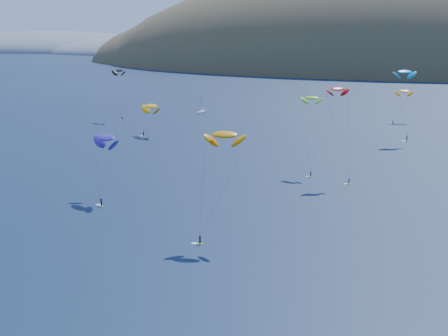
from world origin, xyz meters
TOP-DOWN VIEW (x-y plane):
  - island at (39.40, 562.36)m, footprint 730.00×300.00m
  - headland at (-445.26, 750.08)m, footprint 460.00×250.00m
  - sailboat at (-58.81, 223.44)m, footprint 8.54×7.33m
  - kitesurfer_1 at (-59.06, 162.31)m, footprint 11.48×10.56m
  - kitesurfer_2 at (3.38, 58.31)m, footprint 9.03×11.59m
  - kitesurfer_3 at (11.55, 122.26)m, footprint 6.45×11.64m
  - kitesurfer_4 at (37.28, 181.05)m, footprint 9.82×8.24m
  - kitesurfer_9 at (20.09, 114.80)m, footprint 9.50×10.73m
  - kitesurfer_10 at (-34.79, 77.60)m, footprint 10.99×15.11m
  - kitesurfer_11 at (36.81, 227.24)m, footprint 8.59×11.27m
  - kitesurfer_12 at (-89.54, 196.35)m, footprint 8.70×8.76m

SIDE VIEW (x-z plane):
  - island at x=39.40m, z-range -115.74..94.26m
  - headland at x=-445.26m, z-range -33.36..26.64m
  - sailboat at x=-58.81m, z-range -4.30..6.09m
  - kitesurfer_1 at x=-59.06m, z-range 4.26..18.65m
  - kitesurfer_11 at x=36.81m, z-range 5.64..21.46m
  - kitesurfer_10 at x=-34.79m, z-range 6.34..24.67m
  - kitesurfer_2 at x=3.38m, z-range 9.66..33.82m
  - kitesurfer_12 at x=-89.54m, z-range 9.92..34.31m
  - kitesurfer_3 at x=11.55m, z-range 10.16..34.16m
  - kitesurfer_9 at x=20.09m, z-range 11.98..39.86m
  - kitesurfer_4 at x=37.28m, z-range 11.67..40.17m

